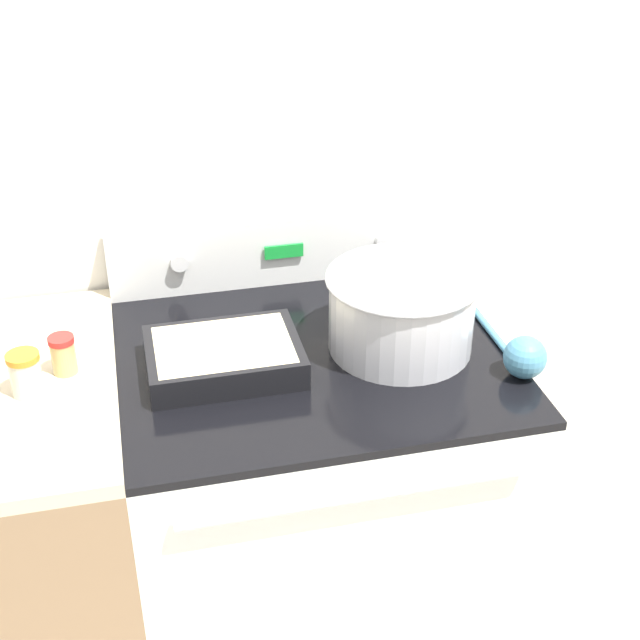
% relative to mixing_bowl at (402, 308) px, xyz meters
% --- Properties ---
extents(kitchen_wall, '(8.00, 0.05, 2.50)m').
position_rel_mixing_bowl_xyz_m(kitchen_wall, '(-0.18, 0.41, 0.24)').
color(kitchen_wall, silver).
rests_on(kitchen_wall, ground_plane).
extents(stove_range, '(0.80, 0.73, 0.92)m').
position_rel_mixing_bowl_xyz_m(stove_range, '(-0.18, 0.03, -0.55)').
color(stove_range, white).
rests_on(stove_range, ground_plane).
extents(control_panel, '(0.80, 0.07, 0.16)m').
position_rel_mixing_bowl_xyz_m(control_panel, '(-0.18, 0.35, -0.01)').
color(control_panel, white).
rests_on(control_panel, stove_range).
extents(side_counter, '(0.45, 0.70, 0.93)m').
position_rel_mixing_bowl_xyz_m(side_counter, '(-0.80, 0.03, -0.55)').
color(side_counter, '#896B4C').
rests_on(side_counter, ground_plane).
extents(mixing_bowl, '(0.31, 0.31, 0.17)m').
position_rel_mixing_bowl_xyz_m(mixing_bowl, '(0.00, 0.00, 0.00)').
color(mixing_bowl, silver).
rests_on(mixing_bowl, stove_range).
extents(casserole_dish, '(0.30, 0.22, 0.06)m').
position_rel_mixing_bowl_xyz_m(casserole_dish, '(-0.37, -0.00, -0.06)').
color(casserole_dish, black).
rests_on(casserole_dish, stove_range).
extents(ladle, '(0.09, 0.31, 0.09)m').
position_rel_mixing_bowl_xyz_m(ladle, '(0.20, -0.15, -0.05)').
color(ladle, teal).
rests_on(ladle, stove_range).
extents(spice_jar_red_cap, '(0.05, 0.05, 0.08)m').
position_rel_mixing_bowl_xyz_m(spice_jar_red_cap, '(-0.67, 0.04, -0.04)').
color(spice_jar_red_cap, tan).
rests_on(spice_jar_red_cap, side_counter).
extents(spice_jar_orange_cap, '(0.06, 0.06, 0.09)m').
position_rel_mixing_bowl_xyz_m(spice_jar_orange_cap, '(-0.74, -0.01, -0.04)').
color(spice_jar_orange_cap, beige).
rests_on(spice_jar_orange_cap, side_counter).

